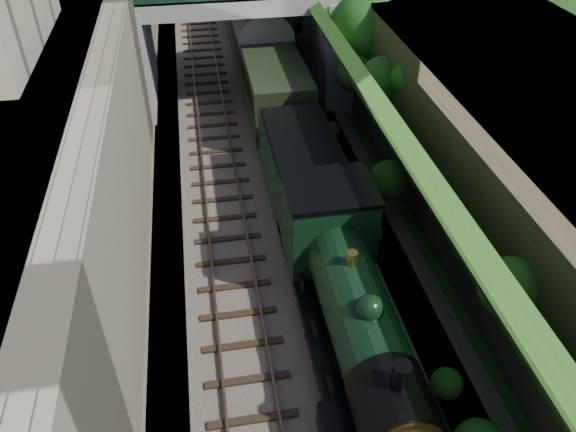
{
  "coord_description": "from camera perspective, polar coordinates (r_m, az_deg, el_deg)",
  "views": [
    {
      "loc": [
        -2.55,
        -5.47,
        13.96
      ],
      "look_at": [
        0.0,
        9.29,
        2.44
      ],
      "focal_mm": 35.0,
      "sensor_mm": 36.0,
      "label": 1
    }
  ],
  "objects": [
    {
      "name": "tender",
      "position": [
        22.48,
        1.43,
        4.25
      ],
      "size": [
        2.7,
        6.0,
        3.05
      ],
      "color": "black",
      "rests_on": "trackbed"
    },
    {
      "name": "track_left",
      "position": [
        28.93,
        -7.63,
        8.92
      ],
      "size": [
        2.5,
        90.0,
        0.2
      ],
      "color": "black",
      "rests_on": "trackbed"
    },
    {
      "name": "street_plateau_left",
      "position": [
        28.28,
        -22.83,
        12.95
      ],
      "size": [
        6.0,
        90.0,
        7.0
      ],
      "primitive_type": "cube",
      "color": "#262628",
      "rests_on": "ground"
    },
    {
      "name": "track_right",
      "position": [
        29.16,
        -1.28,
        9.51
      ],
      "size": [
        2.5,
        90.0,
        0.2
      ],
      "color": "black",
      "rests_on": "trackbed"
    },
    {
      "name": "street_plateau_right",
      "position": [
        30.18,
        15.0,
        15.29
      ],
      "size": [
        8.0,
        90.0,
        6.25
      ],
      "primitive_type": "cube",
      "color": "#262628",
      "rests_on": "ground"
    },
    {
      "name": "trackbed",
      "position": [
        29.1,
        -3.64,
        9.05
      ],
      "size": [
        10.0,
        90.0,
        0.2
      ],
      "primitive_type": "cube",
      "color": "#473F38",
      "rests_on": "ground"
    },
    {
      "name": "tree",
      "position": [
        28.74,
        8.3,
        18.29
      ],
      "size": [
        3.6,
        3.8,
        6.6
      ],
      "color": "black",
      "rests_on": "ground"
    },
    {
      "name": "retaining_wall",
      "position": [
        27.69,
        -15.64,
        14.01
      ],
      "size": [
        1.0,
        90.0,
        7.0
      ],
      "primitive_type": "cube",
      "color": "#756B56",
      "rests_on": "ground"
    },
    {
      "name": "embankment_slope",
      "position": [
        26.89,
        7.64,
        12.64
      ],
      "size": [
        4.22,
        90.0,
        6.36
      ],
      "color": "#1E4714",
      "rests_on": "ground"
    },
    {
      "name": "coach_front",
      "position": [
        33.43,
        -2.84,
        16.65
      ],
      "size": [
        2.9,
        18.0,
        3.7
      ],
      "color": "black",
      "rests_on": "trackbed"
    },
    {
      "name": "road_bridge",
      "position": [
        31.27,
        -3.05,
        19.09
      ],
      "size": [
        16.0,
        6.4,
        7.25
      ],
      "color": "gray",
      "rests_on": "ground"
    },
    {
      "name": "locomotive",
      "position": [
        16.78,
        6.28,
        -8.7
      ],
      "size": [
        3.1,
        10.22,
        3.83
      ],
      "color": "black",
      "rests_on": "trackbed"
    }
  ]
}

